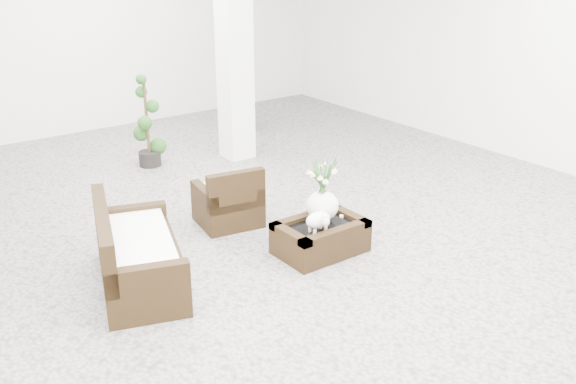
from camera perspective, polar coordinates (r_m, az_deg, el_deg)
ground at (r=7.10m, az=-0.48°, el=-4.42°), size 11.00×11.00×0.00m
column at (r=9.48m, az=-4.74°, el=13.22°), size 0.40×0.40×3.50m
coffee_table at (r=6.84m, az=2.85°, el=-4.08°), size 0.90×0.60×0.31m
sheep_figurine at (r=6.59m, az=2.63°, el=-2.60°), size 0.28×0.23×0.21m
planter_narcissus at (r=6.75m, az=3.06°, el=0.70°), size 0.44×0.44×0.80m
tealight at (r=6.96m, az=4.69°, el=-2.10°), size 0.04×0.04×0.03m
armchair at (r=7.47m, az=-5.31°, el=-0.21°), size 0.76×0.74×0.71m
loveseat at (r=6.27m, az=-12.92°, el=-4.67°), size 1.14×1.64×0.79m
topiary at (r=9.48m, az=-12.23°, el=6.05°), size 0.35×0.35×1.31m
shopper at (r=10.97m, az=-4.40°, el=9.97°), size 0.58×0.76×1.85m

